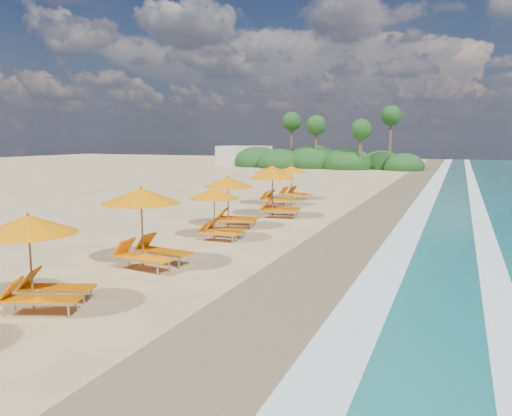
% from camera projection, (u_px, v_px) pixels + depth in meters
% --- Properties ---
extents(ground, '(160.00, 160.00, 0.00)m').
position_uv_depth(ground, '(256.00, 238.00, 19.55)').
color(ground, tan).
rests_on(ground, ground).
extents(wet_sand, '(4.00, 160.00, 0.01)m').
position_uv_depth(wet_sand, '(355.00, 246.00, 18.03)').
color(wet_sand, '#806A4C').
rests_on(wet_sand, ground).
extents(surf_foam, '(4.00, 160.00, 0.01)m').
position_uv_depth(surf_foam, '(433.00, 252.00, 16.99)').
color(surf_foam, white).
rests_on(surf_foam, ground).
extents(station_1, '(2.93, 2.89, 2.28)m').
position_uv_depth(station_1, '(38.00, 255.00, 11.29)').
color(station_1, olive).
rests_on(station_1, ground).
extents(station_2, '(2.91, 2.75, 2.51)m').
position_uv_depth(station_2, '(147.00, 221.00, 15.04)').
color(station_2, olive).
rests_on(station_2, ground).
extents(station_3, '(2.29, 2.13, 2.07)m').
position_uv_depth(station_3, '(218.00, 210.00, 19.12)').
color(station_3, olive).
rests_on(station_3, ground).
extents(station_4, '(2.85, 2.75, 2.31)m').
position_uv_depth(station_4, '(232.00, 198.00, 21.73)').
color(station_4, olive).
rests_on(station_4, ground).
extents(station_5, '(3.00, 2.87, 2.48)m').
position_uv_depth(station_5, '(276.00, 189.00, 24.58)').
color(station_5, olive).
rests_on(station_5, ground).
extents(station_6, '(2.67, 2.49, 2.39)m').
position_uv_depth(station_6, '(275.00, 183.00, 28.83)').
color(station_6, olive).
rests_on(station_6, ground).
extents(station_7, '(2.87, 2.84, 2.20)m').
position_uv_depth(station_7, '(293.00, 180.00, 31.76)').
color(station_7, olive).
rests_on(station_7, ground).
extents(treeline, '(25.80, 8.80, 9.74)m').
position_uv_depth(treeline, '(319.00, 160.00, 64.76)').
color(treeline, '#163D14').
rests_on(treeline, ground).
extents(beach_building, '(7.00, 5.00, 2.80)m').
position_uv_depth(beach_building, '(244.00, 156.00, 71.59)').
color(beach_building, beige).
rests_on(beach_building, ground).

